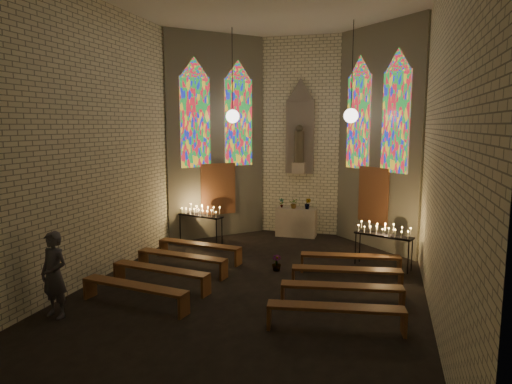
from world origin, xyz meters
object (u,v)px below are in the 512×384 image
altar (296,222)px  visitor (54,275)px  votive_stand_right (384,232)px  aisle_flower_pot (276,263)px  votive_stand_left (200,213)px

altar → visitor: visitor is taller
votive_stand_right → visitor: bearing=-120.3°
aisle_flower_pot → votive_stand_left: bearing=145.3°
altar → votive_stand_right: votive_stand_right is taller
visitor → aisle_flower_pot: bearing=58.3°
altar → votive_stand_left: votive_stand_left is taller
altar → visitor: size_ratio=0.78×
aisle_flower_pot → visitor: (-3.69, -4.15, 0.68)m
aisle_flower_pot → altar: bearing=93.3°
aisle_flower_pot → votive_stand_left: (-3.12, 2.16, 0.81)m
votive_stand_left → votive_stand_right: votive_stand_left is taller
altar → votive_stand_left: (-2.88, -1.85, 0.52)m
altar → aisle_flower_pot: bearing=-86.7°
altar → aisle_flower_pot: (0.23, -4.01, -0.29)m
votive_stand_left → votive_stand_right: 5.98m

